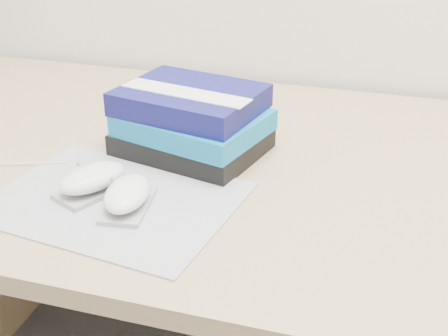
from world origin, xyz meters
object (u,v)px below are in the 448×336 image
(desk, at_px, (278,259))
(mouse_rear, at_px, (93,180))
(book_stack, at_px, (192,121))
(mouse_front, at_px, (127,195))
(pouch, at_px, (211,116))

(desk, height_order, mouse_rear, mouse_rear)
(desk, height_order, book_stack, book_stack)
(book_stack, bearing_deg, mouse_rear, -116.16)
(mouse_front, relative_size, pouch, 0.85)
(pouch, bearing_deg, desk, 4.88)
(mouse_rear, xyz_separation_m, pouch, (0.11, 0.23, 0.03))
(desk, bearing_deg, mouse_front, -122.03)
(desk, bearing_deg, mouse_rear, -134.37)
(mouse_rear, height_order, book_stack, book_stack)
(mouse_rear, xyz_separation_m, book_stack, (0.09, 0.19, 0.03))
(mouse_front, xyz_separation_m, book_stack, (0.02, 0.21, 0.03))
(pouch, bearing_deg, book_stack, -112.55)
(book_stack, distance_m, pouch, 0.05)
(book_stack, xyz_separation_m, pouch, (0.02, 0.05, -0.01))
(desk, relative_size, book_stack, 5.94)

